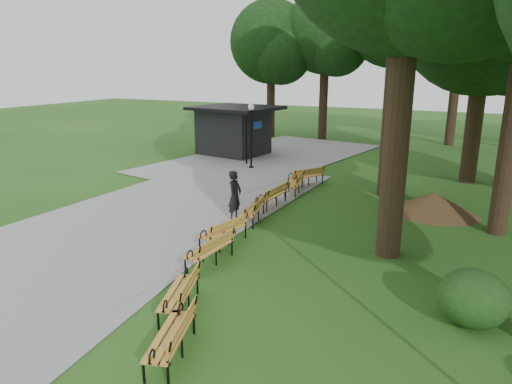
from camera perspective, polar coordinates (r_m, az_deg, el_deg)
The scene contains 17 objects.
ground at distance 13.97m, azimuth -5.22°, elevation -7.47°, with size 100.00×100.00×0.00m, color #215217.
path at distance 18.44m, azimuth -10.99°, elevation -1.89°, with size 12.00×38.00×0.06m, color gray.
person at distance 16.54m, azimuth -2.62°, elevation -0.45°, with size 0.66×0.43×1.81m, color black.
kiosk at distance 28.99m, azimuth -2.80°, elevation 7.58°, with size 4.78×4.16×3.00m, color black, non-canonical shape.
lamp_post at distance 24.74m, azimuth -0.60°, elevation 8.51°, with size 0.32×0.32×3.46m.
dirt_mound at distance 18.57m, azimuth 20.98°, elevation -1.28°, with size 2.78×2.78×0.83m, color #47301C.
bench_0 at distance 9.33m, azimuth -10.50°, elevation -17.05°, with size 1.90×0.64×0.88m, color orange, non-canonical shape.
bench_1 at distance 10.83m, azimuth -9.49°, elevation -12.14°, with size 1.90×0.64×0.88m, color orange, non-canonical shape.
bench_2 at distance 13.09m, azimuth -5.75°, elevation -7.01°, with size 1.90×0.64×0.88m, color orange, non-canonical shape.
bench_3 at distance 14.44m, azimuth -4.06°, elevation -4.79°, with size 1.90×0.64×0.88m, color orange, non-canonical shape.
bench_4 at distance 16.50m, azimuth -0.43°, elevation -2.15°, with size 1.90×0.64×0.88m, color orange, non-canonical shape.
bench_5 at distance 18.25m, azimuth 1.93°, elevation -0.44°, with size 1.90×0.64×0.88m, color orange, non-canonical shape.
bench_6 at distance 20.19m, azimuth 4.69°, elevation 1.06°, with size 1.90×0.64×0.88m, color orange, non-canonical shape.
bench_7 at distance 21.56m, azimuth 6.15°, elevation 1.95°, with size 1.90×0.64×0.88m, color orange, non-canonical shape.
lawn_tree_4 at distance 23.94m, azimuth 26.72°, elevation 19.82°, with size 7.86×7.86×11.87m.
tree_backdrop at distance 34.25m, azimuth 27.13°, elevation 18.29°, with size 36.51×9.40×16.22m, color black, non-canonical shape.
shrub_0 at distance 11.38m, azimuth 24.84°, elevation -14.54°, with size 1.47×1.47×1.25m, color #193D14.
Camera 1 is at (6.81, -10.93, 5.40)m, focal length 32.48 mm.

